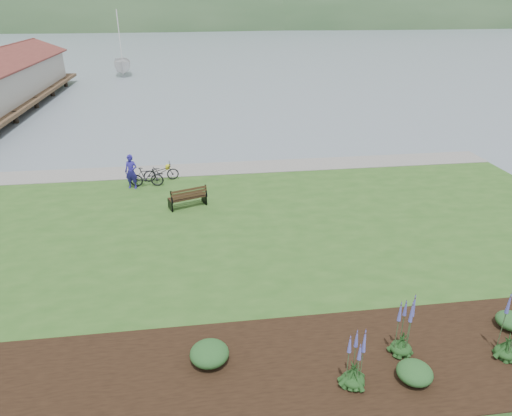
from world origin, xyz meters
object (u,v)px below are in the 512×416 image
at_px(bicycle_a, 161,172).
at_px(person, 131,169).
at_px(park_bench, 188,197).
at_px(sailboat, 124,75).

bearing_deg(bicycle_a, person, 114.27).
bearing_deg(bicycle_a, park_bench, -166.83).
bearing_deg(park_bench, sailboat, 80.84).
bearing_deg(sailboat, person, -88.70).
relative_size(person, bicycle_a, 1.12).
height_order(person, bicycle_a, person).
distance_m(park_bench, sailboat, 47.49).
xyz_separation_m(park_bench, bicycle_a, (-1.50, 3.91, -0.05)).
bearing_deg(bicycle_a, sailboat, 1.90).
distance_m(person, sailboat, 44.10).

